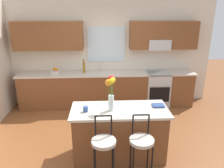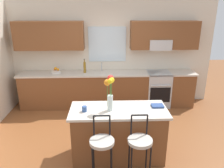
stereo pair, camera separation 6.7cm
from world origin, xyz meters
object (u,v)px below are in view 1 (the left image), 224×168
Objects in this scene: flower_vase at (111,89)px; fruit_bowl_oranges at (55,71)px; cookbook at (158,105)px; bar_stool_near at (104,144)px; bottle_olive_oil at (84,67)px; oven_range at (157,88)px; mug_ceramic at (85,109)px; kitchen_island at (119,133)px; bar_stool_middle at (142,143)px.

flower_vase reaches higher than fruit_bowl_oranges.
fruit_bowl_oranges is at bearing 135.17° from cookbook.
bar_stool_near is 2.82m from bottle_olive_oil.
mug_ceramic is at bearing -128.15° from oven_range.
cookbook is at bearing 7.46° from flower_vase.
bar_stool_near is 1.17m from cookbook.
bottle_olive_oil reaches higher than kitchen_island.
cookbook is at bearing 34.18° from bar_stool_near.
bar_stool_near is 2.90× the size of bottle_olive_oil.
bar_stool_middle is 4.34× the size of fruit_bowl_oranges.
kitchen_island is 1.54× the size of bar_stool_near.
bar_stool_middle is 1.02m from mug_ceramic.
flower_vase is 6.56× the size of mug_ceramic.
bottle_olive_oil reaches higher than fruit_bowl_oranges.
fruit_bowl_oranges is (-1.32, 2.22, -0.32)m from flower_vase.
bar_stool_near is at bearing -116.05° from kitchen_island.
bottle_olive_oil reaches higher than bar_stool_near.
bottle_olive_oil is at bearing 99.39° from bar_stool_near.
kitchen_island is 0.84m from flower_vase.
flower_vase is at bearing 76.29° from bar_stool_near.
oven_range is 2.71m from fruit_bowl_oranges.
fruit_bowl_oranges is at bearing 179.74° from bottle_olive_oil.
cookbook is 0.83× the size of fruit_bowl_oranges.
kitchen_island is at bearing -173.69° from cookbook.
cookbook is 3.00m from fruit_bowl_oranges.
fruit_bowl_oranges reaches higher than bar_stool_near.
bottle_olive_oil is at bearing 110.08° from bar_stool_middle.
bar_stool_middle reaches higher than cookbook.
fruit_bowl_oranges is at bearing 113.43° from bar_stool_near.
bar_stool_near is 1.00× the size of bar_stool_middle.
oven_range is 0.88× the size of bar_stool_near.
mug_ceramic is (-0.28, 0.50, 0.33)m from bar_stool_near.
fruit_bowl_oranges reaches higher than cookbook.
bar_stool_near is 4.34× the size of fruit_bowl_oranges.
flower_vase is 0.89m from cookbook.
bottle_olive_oil reaches higher than bar_stool_middle.
bottle_olive_oil is (-1.92, 0.02, 0.61)m from oven_range.
bar_stool_middle is 0.94m from flower_vase.
flower_vase reaches higher than kitchen_island.
oven_range is 2.21m from cookbook.
kitchen_island is 2.72× the size of flower_vase.
bar_stool_middle is at bearing -57.66° from fruit_bowl_oranges.
bar_stool_near and bar_stool_middle have the same top height.
cookbook is at bearing -44.83° from fruit_bowl_oranges.
cookbook is (1.22, 0.14, -0.03)m from mug_ceramic.
fruit_bowl_oranges is (-2.66, 0.03, 0.51)m from oven_range.
mug_ceramic is (-0.83, 0.50, 0.33)m from bar_stool_middle.
bottle_olive_oil is (-1.39, 2.11, 0.13)m from cookbook.
bar_stool_near is 1.76× the size of flower_vase.
fruit_bowl_oranges is (-1.74, 2.75, 0.33)m from bar_stool_middle.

